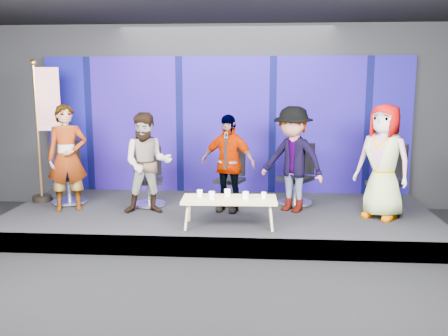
{
  "coord_description": "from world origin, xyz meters",
  "views": [
    {
      "loc": [
        0.66,
        -5.61,
        2.44
      ],
      "look_at": [
        0.08,
        2.4,
        1.03
      ],
      "focal_mm": 40.0,
      "sensor_mm": 36.0,
      "label": 1
    }
  ],
  "objects_px": {
    "panelist_e": "(383,162)",
    "mug_c": "(227,193)",
    "chair_b": "(149,186)",
    "chair_a": "(69,183)",
    "panelist_a": "(67,158)",
    "chair_e": "(387,189)",
    "flag_stand": "(45,128)",
    "panelist_c": "(228,163)",
    "panelist_d": "(293,159)",
    "mug_a": "(200,193)",
    "mug_e": "(264,195)",
    "mug_d": "(246,195)",
    "panelist_b": "(147,163)",
    "chair_c": "(231,185)",
    "coffee_table": "(229,201)",
    "chair_d": "(297,184)",
    "mug_b": "(212,195)"
  },
  "relations": [
    {
      "from": "panelist_e",
      "to": "mug_c",
      "type": "distance_m",
      "value": 2.49
    },
    {
      "from": "chair_b",
      "to": "mug_c",
      "type": "distance_m",
      "value": 1.78
    },
    {
      "from": "chair_a",
      "to": "panelist_a",
      "type": "bearing_deg",
      "value": -87.86
    },
    {
      "from": "panelist_e",
      "to": "mug_c",
      "type": "bearing_deg",
      "value": -129.21
    },
    {
      "from": "chair_e",
      "to": "flag_stand",
      "type": "relative_size",
      "value": 0.44
    },
    {
      "from": "panelist_c",
      "to": "mug_c",
      "type": "height_order",
      "value": "panelist_c"
    },
    {
      "from": "panelist_d",
      "to": "mug_a",
      "type": "xyz_separation_m",
      "value": [
        -1.43,
        -0.89,
        -0.39
      ]
    },
    {
      "from": "chair_e",
      "to": "mug_e",
      "type": "height_order",
      "value": "chair_e"
    },
    {
      "from": "panelist_a",
      "to": "mug_d",
      "type": "relative_size",
      "value": 16.6
    },
    {
      "from": "chair_b",
      "to": "mug_a",
      "type": "bearing_deg",
      "value": -55.72
    },
    {
      "from": "chair_e",
      "to": "mug_d",
      "type": "relative_size",
      "value": 10.44
    },
    {
      "from": "panelist_b",
      "to": "panelist_d",
      "type": "distance_m",
      "value": 2.37
    },
    {
      "from": "panelist_a",
      "to": "mug_e",
      "type": "height_order",
      "value": "panelist_a"
    },
    {
      "from": "panelist_e",
      "to": "panelist_d",
      "type": "bearing_deg",
      "value": -154.15
    },
    {
      "from": "flag_stand",
      "to": "chair_e",
      "type": "bearing_deg",
      "value": -21.13
    },
    {
      "from": "panelist_d",
      "to": "mug_e",
      "type": "distance_m",
      "value": 1.11
    },
    {
      "from": "chair_b",
      "to": "chair_c",
      "type": "relative_size",
      "value": 1.02
    },
    {
      "from": "chair_a",
      "to": "mug_c",
      "type": "bearing_deg",
      "value": -40.64
    },
    {
      "from": "panelist_b",
      "to": "panelist_e",
      "type": "height_order",
      "value": "panelist_e"
    },
    {
      "from": "coffee_table",
      "to": "panelist_d",
      "type": "bearing_deg",
      "value": 44.58
    },
    {
      "from": "chair_d",
      "to": "mug_a",
      "type": "relative_size",
      "value": 10.6
    },
    {
      "from": "chair_a",
      "to": "mug_b",
      "type": "height_order",
      "value": "chair_a"
    },
    {
      "from": "panelist_b",
      "to": "coffee_table",
      "type": "relative_size",
      "value": 1.17
    },
    {
      "from": "chair_e",
      "to": "mug_b",
      "type": "distance_m",
      "value": 3.06
    },
    {
      "from": "chair_b",
      "to": "panelist_a",
      "type": "bearing_deg",
      "value": -171.13
    },
    {
      "from": "panelist_e",
      "to": "mug_b",
      "type": "relative_size",
      "value": 16.56
    },
    {
      "from": "mug_d",
      "to": "panelist_d",
      "type": "bearing_deg",
      "value": 52.79
    },
    {
      "from": "panelist_b",
      "to": "mug_d",
      "type": "distance_m",
      "value": 1.79
    },
    {
      "from": "panelist_b",
      "to": "mug_c",
      "type": "bearing_deg",
      "value": -30.84
    },
    {
      "from": "flag_stand",
      "to": "panelist_d",
      "type": "bearing_deg",
      "value": -23.95
    },
    {
      "from": "panelist_d",
      "to": "coffee_table",
      "type": "relative_size",
      "value": 1.23
    },
    {
      "from": "panelist_c",
      "to": "chair_d",
      "type": "relative_size",
      "value": 1.5
    },
    {
      "from": "chair_e",
      "to": "mug_c",
      "type": "xyz_separation_m",
      "value": [
        -2.6,
        -0.99,
        0.12
      ]
    },
    {
      "from": "chair_a",
      "to": "coffee_table",
      "type": "xyz_separation_m",
      "value": [
        2.93,
        -1.25,
        0.04
      ]
    },
    {
      "from": "chair_a",
      "to": "panelist_d",
      "type": "relative_size",
      "value": 0.63
    },
    {
      "from": "flag_stand",
      "to": "panelist_e",
      "type": "bearing_deg",
      "value": -25.82
    },
    {
      "from": "mug_c",
      "to": "mug_d",
      "type": "xyz_separation_m",
      "value": [
        0.28,
        -0.14,
        -0.0
      ]
    },
    {
      "from": "chair_e",
      "to": "chair_d",
      "type": "bearing_deg",
      "value": -154.38
    },
    {
      "from": "panelist_b",
      "to": "flag_stand",
      "type": "relative_size",
      "value": 0.66
    },
    {
      "from": "chair_b",
      "to": "mug_a",
      "type": "relative_size",
      "value": 10.04
    },
    {
      "from": "panelist_c",
      "to": "panelist_e",
      "type": "relative_size",
      "value": 0.89
    },
    {
      "from": "coffee_table",
      "to": "flag_stand",
      "type": "bearing_deg",
      "value": 158.02
    },
    {
      "from": "panelist_e",
      "to": "mug_b",
      "type": "xyz_separation_m",
      "value": [
        -2.62,
        -0.71,
        -0.42
      ]
    },
    {
      "from": "mug_a",
      "to": "mug_e",
      "type": "height_order",
      "value": "mug_a"
    },
    {
      "from": "mug_a",
      "to": "mug_e",
      "type": "bearing_deg",
      "value": -2.44
    },
    {
      "from": "panelist_c",
      "to": "flag_stand",
      "type": "height_order",
      "value": "flag_stand"
    },
    {
      "from": "chair_a",
      "to": "panelist_c",
      "type": "relative_size",
      "value": 0.68
    },
    {
      "from": "panelist_c",
      "to": "panelist_d",
      "type": "bearing_deg",
      "value": 22.25
    },
    {
      "from": "chair_b",
      "to": "coffee_table",
      "type": "relative_size",
      "value": 0.72
    },
    {
      "from": "mug_d",
      "to": "panelist_e",
      "type": "bearing_deg",
      "value": 17.4
    }
  ]
}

